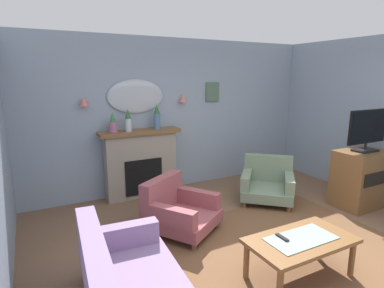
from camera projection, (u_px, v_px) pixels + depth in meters
name	position (u px, v px, depth m)	size (l,w,h in m)	color
floor	(285.00, 265.00, 3.56)	(6.43, 6.64, 0.10)	brown
wall_back	(177.00, 115.00, 5.75)	(6.43, 0.10, 2.70)	#8C9EB2
patterned_rug	(273.00, 252.00, 3.72)	(3.20, 2.40, 0.01)	brown
fireplace	(141.00, 164.00, 5.36)	(1.36, 0.36, 1.16)	gray
mantel_vase_left	(113.00, 124.00, 4.98)	(0.14, 0.14, 0.33)	#9E6084
mantel_vase_right	(128.00, 120.00, 5.08)	(0.10, 0.10, 0.37)	silver
mantel_vase_centre	(157.00, 118.00, 5.31)	(0.12, 0.12, 0.42)	#4C7093
wall_mirror	(136.00, 96.00, 5.24)	(0.96, 0.06, 0.56)	#B2BCC6
wall_sconce_left	(84.00, 101.00, 4.82)	(0.14, 0.14, 0.14)	#D17066
wall_sconce_right	(183.00, 98.00, 5.60)	(0.14, 0.14, 0.14)	#D17066
framed_picture	(212.00, 92.00, 5.93)	(0.28, 0.03, 0.36)	#4C6B56
coffee_table	(301.00, 244.00, 3.17)	(1.10, 0.60, 0.45)	brown
tv_remote	(282.00, 238.00, 3.15)	(0.04, 0.16, 0.02)	black
armchair_near_fireplace	(267.00, 182.00, 5.25)	(1.14, 1.14, 0.71)	gray
armchair_in_corner	(177.00, 209.00, 4.19)	(1.12, 1.13, 0.71)	#934C51
tv_cabinet	(360.00, 179.00, 4.98)	(0.80, 0.57, 0.90)	brown
tv_flatscreen	(368.00, 129.00, 4.79)	(0.84, 0.24, 0.65)	black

